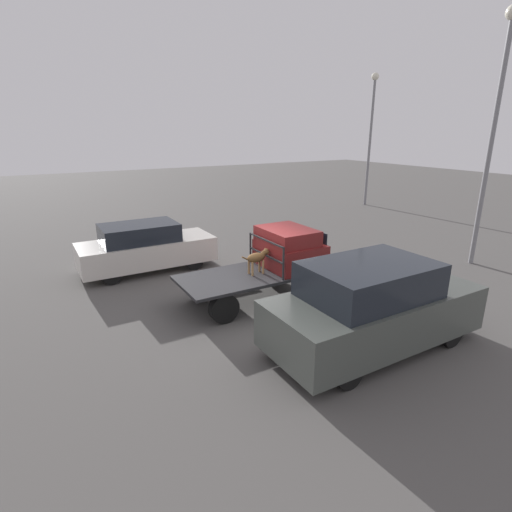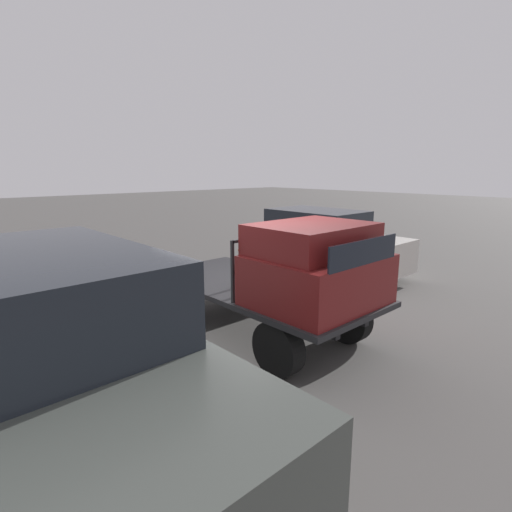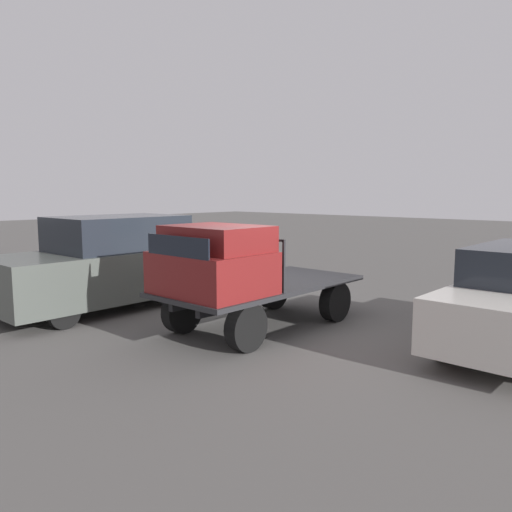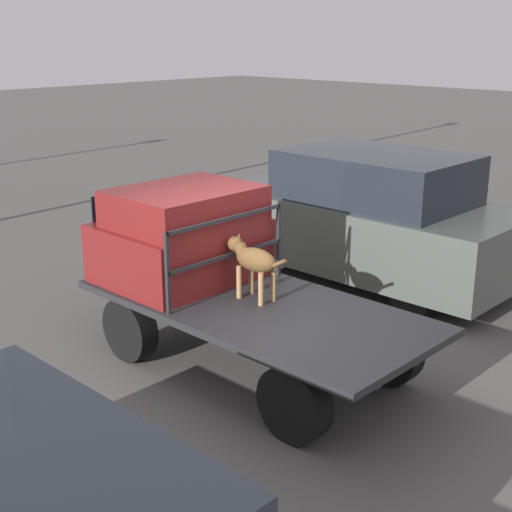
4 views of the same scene
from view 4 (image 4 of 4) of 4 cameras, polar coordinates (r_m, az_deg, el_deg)
The scene contains 6 objects.
ground_plane at distance 8.24m, azimuth -0.08°, elevation -9.09°, with size 80.00×80.00×0.00m, color #514F4C.
flatbed_truck at distance 7.99m, azimuth -0.08°, elevation -5.25°, with size 4.07×1.90×0.82m.
truck_cab at distance 8.57m, azimuth -5.96°, elevation 1.62°, with size 1.49×1.78×1.13m.
truck_headboard at distance 8.00m, azimuth -2.33°, elevation 0.98°, with size 0.04×1.78×0.90m.
dog at distance 7.89m, azimuth -0.27°, elevation -0.31°, with size 0.88×0.26×0.71m.
parked_pickup_far at distance 11.04m, azimuth 8.63°, elevation 3.07°, with size 4.87×2.02×1.99m.
Camera 4 is at (-5.08, 5.33, 3.69)m, focal length 50.00 mm.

